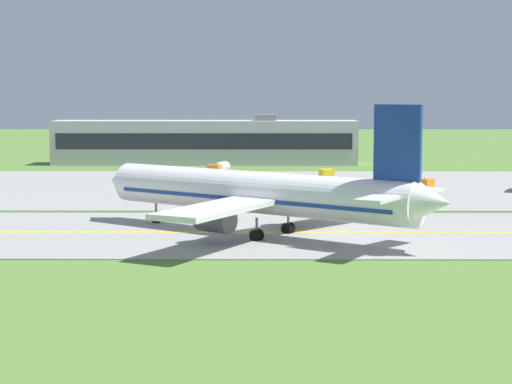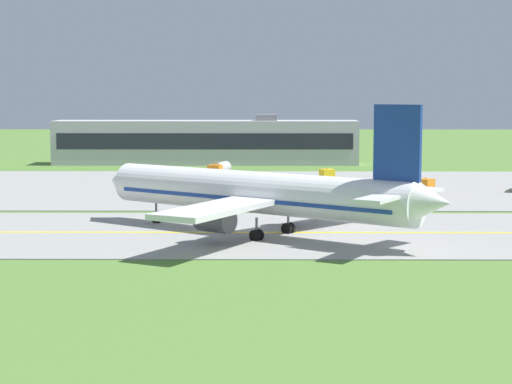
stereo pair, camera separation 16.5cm
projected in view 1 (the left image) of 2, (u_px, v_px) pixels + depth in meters
The scene contains 10 objects.
ground_plane at pixel (252, 233), 86.62m from camera, with size 500.00×500.00×0.00m, color #517A33.
taxiway_strip at pixel (252, 233), 86.62m from camera, with size 240.00×28.00×0.10m, color gray.
apron_pad at pixel (324, 187), 128.29m from camera, with size 140.00×52.00×0.10m, color gray.
taxiway_centreline at pixel (252, 232), 86.61m from camera, with size 220.00×0.60×0.01m, color yellow.
airplane_lead at pixel (260, 193), 84.62m from camera, with size 34.11×28.90×12.70m.
service_truck_fuel at pixel (319, 177), 131.57m from camera, with size 6.71×4.13×2.59m.
service_truck_catering at pixel (417, 187), 117.81m from camera, with size 6.15×5.78×2.59m.
service_truck_pushback at pixel (219, 169), 141.56m from camera, with size 3.77×6.34×2.65m.
terminal_building at pixel (205, 142), 170.77m from camera, with size 58.23×8.53×9.60m.
traffic_cone_near_edge at pixel (201, 213), 99.07m from camera, with size 0.44×0.44×0.60m, color orange.
Camera 1 is at (0.97, -85.63, 13.66)m, focal length 62.20 mm.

